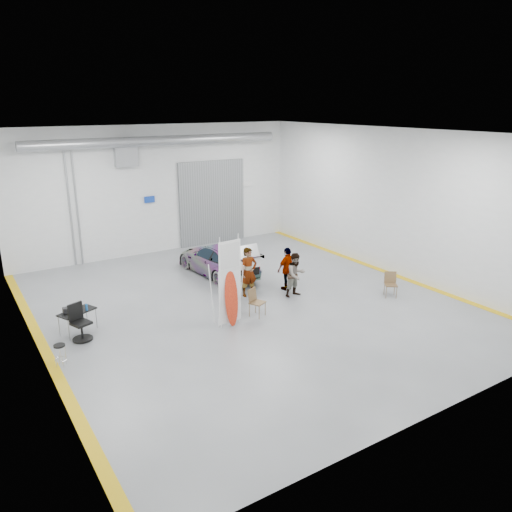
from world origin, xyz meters
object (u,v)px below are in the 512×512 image
sedan_car (218,259)px  person_c (288,269)px  person_a (249,272)px  shop_stool (60,355)px  surfboard_display (230,290)px  work_table (75,312)px  folding_chair_near (257,308)px  office_chair (81,324)px  folding_chair_far (390,289)px  person_b (296,275)px

sedan_car → person_c: person_c is taller
person_a → shop_stool: bearing=-165.4°
surfboard_display → work_table: (-4.34, 2.15, -0.51)m
surfboard_display → folding_chair_near: size_ratio=3.17×
office_chair → person_a: bearing=-16.7°
person_a → work_table: size_ratio=1.48×
folding_chair_far → person_c: bearing=171.9°
person_b → surfboard_display: bearing=-168.6°
folding_chair_near → office_chair: office_chair is taller
person_a → surfboard_display: surfboard_display is taller
sedan_car → person_b: person_b is taller
person_c → folding_chair_near: person_c is taller
sedan_car → folding_chair_far: bearing=122.9°
shop_stool → person_b: bearing=4.8°
folding_chair_far → sedan_car: bearing=162.0°
folding_chair_far → person_a: bearing=-178.0°
person_a → person_b: 1.75m
person_c → work_table: person_c is taller
person_c → office_chair: size_ratio=1.48×
folding_chair_near → office_chair: size_ratio=0.84×
person_a → work_table: person_a is taller
sedan_car → surfboard_display: size_ratio=1.49×
folding_chair_far → office_chair: bearing=-157.9°
person_a → surfboard_display: 2.71m
shop_stool → work_table: (0.88, 1.92, 0.39)m
sedan_car → person_c: 3.35m
folding_chair_near → shop_stool: folding_chair_near is taller
surfboard_display → folding_chair_near: 1.48m
person_c → person_a: bearing=-14.9°
surfboard_display → folding_chair_far: 6.42m
person_c → folding_chair_far: size_ratio=1.84×
folding_chair_near → shop_stool: (-6.36, 0.06, 0.02)m
sedan_car → work_table: 6.92m
person_a → person_c: person_a is taller
surfboard_display → work_table: bearing=147.7°
person_b → sedan_car: bearing=104.0°
sedan_car → person_b: bearing=105.0°
shop_stool → work_table: 2.15m
surfboard_display → work_table: 4.87m
person_a → person_b: person_a is taller
surfboard_display → shop_stool: surfboard_display is taller
folding_chair_far → work_table: 11.08m
work_table → office_chair: (0.02, -0.57, -0.21)m
person_a → folding_chair_near: size_ratio=1.96×
folding_chair_far → shop_stool: folding_chair_far is taller
person_b → folding_chair_far: size_ratio=1.82×
shop_stool → work_table: work_table is taller
sedan_car → work_table: (-6.44, -2.55, 0.06)m
sedan_car → office_chair: sedan_car is taller
person_a → folding_chair_far: 5.31m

